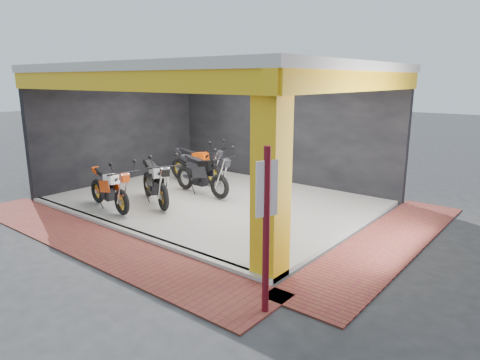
# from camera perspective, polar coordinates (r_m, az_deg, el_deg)

# --- Properties ---
(ground) EXTENTS (80.00, 80.00, 0.00)m
(ground) POSITION_cam_1_polar(r_m,az_deg,el_deg) (10.55, -10.63, -5.40)
(ground) COLOR #2D2D30
(ground) RESTS_ON ground
(showroom_floor) EXTENTS (8.00, 6.00, 0.10)m
(showroom_floor) POSITION_cam_1_polar(r_m,az_deg,el_deg) (11.86, -3.30, -2.83)
(showroom_floor) COLOR silver
(showroom_floor) RESTS_ON ground
(showroom_ceiling) EXTENTS (8.40, 6.40, 0.20)m
(showroom_ceiling) POSITION_cam_1_polar(r_m,az_deg,el_deg) (11.40, -3.55, 14.58)
(showroom_ceiling) COLOR beige
(showroom_ceiling) RESTS_ON corner_column
(back_wall) EXTENTS (8.20, 0.20, 3.50)m
(back_wall) POSITION_cam_1_polar(r_m,az_deg,el_deg) (13.94, 5.23, 6.69)
(back_wall) COLOR black
(back_wall) RESTS_ON ground
(left_wall) EXTENTS (0.20, 6.20, 3.50)m
(left_wall) POSITION_cam_1_polar(r_m,az_deg,el_deg) (14.56, -15.54, 6.55)
(left_wall) COLOR black
(left_wall) RESTS_ON ground
(corner_column) EXTENTS (0.50, 0.50, 3.50)m
(corner_column) POSITION_cam_1_polar(r_m,az_deg,el_deg) (7.08, 4.16, 0.29)
(corner_column) COLOR gold
(corner_column) RESTS_ON ground
(header_beam_front) EXTENTS (8.40, 0.30, 0.40)m
(header_beam_front) POSITION_cam_1_polar(r_m,az_deg,el_deg) (9.40, -16.23, 12.54)
(header_beam_front) COLOR gold
(header_beam_front) RESTS_ON corner_column
(header_beam_right) EXTENTS (0.30, 6.40, 0.40)m
(header_beam_right) POSITION_cam_1_polar(r_m,az_deg,el_deg) (9.20, 15.73, 12.56)
(header_beam_right) COLOR gold
(header_beam_right) RESTS_ON corner_column
(floor_kerb) EXTENTS (8.00, 0.20, 0.10)m
(floor_kerb) POSITION_cam_1_polar(r_m,az_deg,el_deg) (9.95, -15.11, -6.50)
(floor_kerb) COLOR silver
(floor_kerb) RESTS_ON ground
(paver_front) EXTENTS (9.00, 1.40, 0.03)m
(paver_front) POSITION_cam_1_polar(r_m,az_deg,el_deg) (9.56, -18.90, -7.82)
(paver_front) COLOR brown
(paver_front) RESTS_ON ground
(paver_right) EXTENTS (1.40, 7.00, 0.03)m
(paver_right) POSITION_cam_1_polar(r_m,az_deg,el_deg) (9.51, 18.94, -7.93)
(paver_right) COLOR brown
(paver_right) RESTS_ON ground
(signpost) EXTENTS (0.15, 0.33, 2.47)m
(signpost) POSITION_cam_1_polar(r_m,az_deg,el_deg) (6.02, 3.52, -6.02)
(signpost) COLOR #5F0E17
(signpost) RESTS_ON ground
(moto_hero) EXTENTS (2.27, 1.16, 1.32)m
(moto_hero) POSITION_cam_1_polar(r_m,az_deg,el_deg) (10.64, -15.58, -1.24)
(moto_hero) COLOR #D53E09
(moto_hero) RESTS_ON showroom_floor
(moto_row_a) EXTENTS (2.48, 1.78, 1.42)m
(moto_row_a) POSITION_cam_1_polar(r_m,az_deg,el_deg) (10.74, -10.28, -0.53)
(moto_row_a) COLOR black
(moto_row_a) RESTS_ON showroom_floor
(moto_row_b) EXTENTS (2.39, 1.07, 1.42)m
(moto_row_b) POSITION_cam_1_polar(r_m,az_deg,el_deg) (11.65, -2.75, 0.74)
(moto_row_b) COLOR black
(moto_row_b) RESTS_ON showroom_floor
(moto_row_c) EXTENTS (2.30, 0.88, 1.40)m
(moto_row_c) POSITION_cam_1_polar(r_m,az_deg,el_deg) (13.14, -3.65, 2.11)
(moto_row_c) COLOR black
(moto_row_c) RESTS_ON showroom_floor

